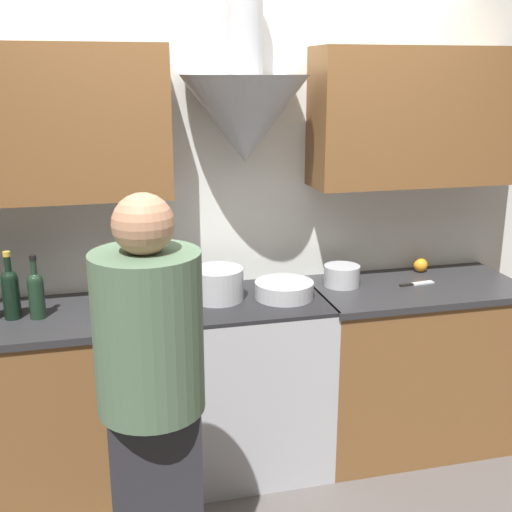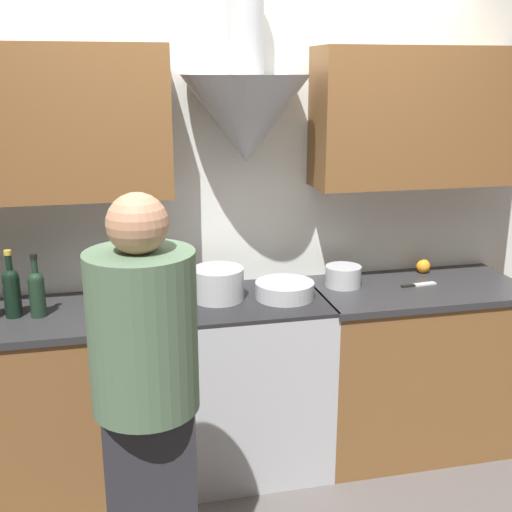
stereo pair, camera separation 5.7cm
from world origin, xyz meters
name	(u,v)px [view 1 (the left image)]	position (x,y,z in m)	size (l,w,h in m)	color
ground_plane	(266,495)	(0.00, 0.00, 0.00)	(12.00, 12.00, 0.00)	#4C4744
wall_back	(235,182)	(-0.02, 0.57, 1.48)	(8.40, 0.62, 2.60)	silver
counter_left	(56,405)	(-0.98, 0.31, 0.47)	(1.25, 0.62, 0.93)	brown
counter_right	(411,364)	(0.91, 0.31, 0.47)	(1.12, 0.62, 0.93)	brown
stove_range	(251,382)	(0.00, 0.31, 0.47)	(0.73, 0.60, 0.93)	#A8AAAF
wine_bottle_4	(11,291)	(-1.13, 0.31, 1.06)	(0.08, 0.08, 0.32)	black
wine_bottle_5	(36,293)	(-1.02, 0.29, 1.05)	(0.07, 0.07, 0.30)	black
stock_pot	(218,284)	(-0.17, 0.34, 1.01)	(0.26, 0.26, 0.16)	#A8AAAF
mixing_bowl	(284,290)	(0.17, 0.28, 0.97)	(0.30, 0.30, 0.08)	#A8AAAF
orange_fruit	(420,265)	(1.04, 0.52, 0.97)	(0.08, 0.08, 0.08)	orange
saucepan	(342,275)	(0.52, 0.39, 0.98)	(0.19, 0.19, 0.11)	#A8AAAF
chefs_knife	(417,284)	(0.91, 0.31, 0.93)	(0.21, 0.05, 0.01)	silver
person_foreground_left	(152,411)	(-0.58, -0.67, 0.92)	(0.36, 0.36, 1.67)	#28282D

